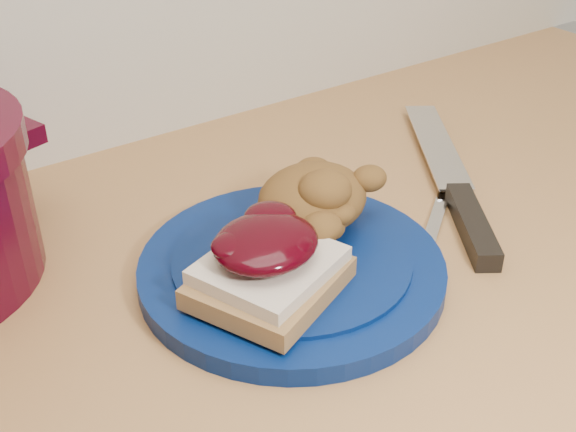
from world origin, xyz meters
TOP-DOWN VIEW (x-y plane):
  - plate at (0.01, 1.47)m, footprint 0.34×0.34m
  - sandwich at (-0.03, 1.44)m, footprint 0.14×0.14m
  - stuffing_mound at (0.06, 1.50)m, footprint 0.13×0.12m
  - chef_knife at (0.22, 1.47)m, footprint 0.22×0.30m
  - butter_knife at (0.17, 1.45)m, footprint 0.14×0.11m

SIDE VIEW (x-z plane):
  - butter_knife at x=0.17m, z-range 0.90..0.90m
  - plate at x=0.01m, z-range 0.90..0.92m
  - chef_knife at x=0.22m, z-range 0.90..0.92m
  - sandwich at x=-0.03m, z-range 0.92..0.98m
  - stuffing_mound at x=0.06m, z-range 0.92..0.98m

